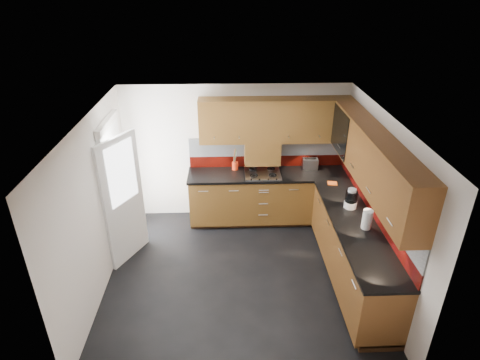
{
  "coord_description": "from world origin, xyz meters",
  "views": [
    {
      "loc": [
        -0.15,
        -4.6,
        3.96
      ],
      "look_at": [
        0.04,
        0.65,
        1.26
      ],
      "focal_mm": 30.0,
      "sensor_mm": 36.0,
      "label": 1
    }
  ],
  "objects_px": {
    "toaster": "(310,164)",
    "food_processor": "(351,199)",
    "gas_hob": "(263,173)",
    "utensil_pot": "(235,165)"
  },
  "relations": [
    {
      "from": "utensil_pot",
      "to": "food_processor",
      "type": "bearing_deg",
      "value": -39.24
    },
    {
      "from": "toaster",
      "to": "food_processor",
      "type": "distance_m",
      "value": 1.36
    },
    {
      "from": "gas_hob",
      "to": "food_processor",
      "type": "bearing_deg",
      "value": -43.81
    },
    {
      "from": "gas_hob",
      "to": "utensil_pot",
      "type": "height_order",
      "value": "utensil_pot"
    },
    {
      "from": "gas_hob",
      "to": "food_processor",
      "type": "height_order",
      "value": "food_processor"
    },
    {
      "from": "toaster",
      "to": "food_processor",
      "type": "bearing_deg",
      "value": -75.76
    },
    {
      "from": "gas_hob",
      "to": "utensil_pot",
      "type": "distance_m",
      "value": 0.51
    },
    {
      "from": "gas_hob",
      "to": "toaster",
      "type": "bearing_deg",
      "value": 12.67
    },
    {
      "from": "utensil_pot",
      "to": "food_processor",
      "type": "relative_size",
      "value": 1.28
    },
    {
      "from": "gas_hob",
      "to": "toaster",
      "type": "distance_m",
      "value": 0.87
    }
  ]
}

